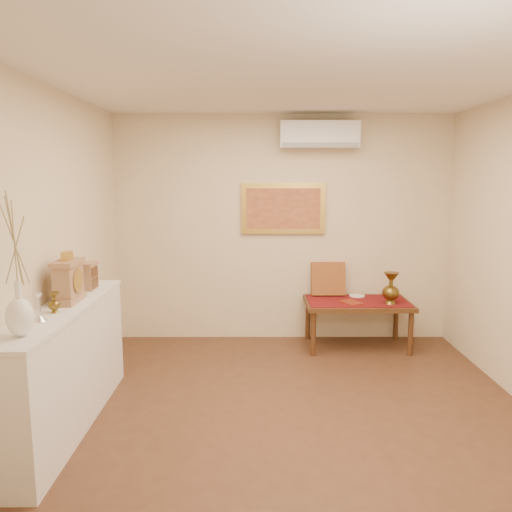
{
  "coord_description": "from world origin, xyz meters",
  "views": [
    {
      "loc": [
        -0.34,
        -3.73,
        1.96
      ],
      "look_at": [
        -0.33,
        1.15,
        1.19
      ],
      "focal_mm": 35.0,
      "sensor_mm": 36.0,
      "label": 1
    }
  ],
  "objects_px": {
    "display_ledge": "(66,367)",
    "mantel_clock": "(69,281)",
    "brass_urn_tall": "(391,285)",
    "wooden_chest": "(86,276)",
    "white_vase": "(16,266)",
    "low_table": "(357,307)"
  },
  "relations": [
    {
      "from": "white_vase",
      "to": "wooden_chest",
      "type": "distance_m",
      "value": 1.37
    },
    {
      "from": "white_vase",
      "to": "low_table",
      "type": "bearing_deg",
      "value": 44.46
    },
    {
      "from": "white_vase",
      "to": "brass_urn_tall",
      "type": "height_order",
      "value": "white_vase"
    },
    {
      "from": "brass_urn_tall",
      "to": "low_table",
      "type": "xyz_separation_m",
      "value": [
        -0.34,
        0.14,
        -0.29
      ]
    },
    {
      "from": "mantel_clock",
      "to": "wooden_chest",
      "type": "bearing_deg",
      "value": 91.87
    },
    {
      "from": "white_vase",
      "to": "wooden_chest",
      "type": "relative_size",
      "value": 3.67
    },
    {
      "from": "display_ledge",
      "to": "mantel_clock",
      "type": "height_order",
      "value": "mantel_clock"
    },
    {
      "from": "mantel_clock",
      "to": "wooden_chest",
      "type": "relative_size",
      "value": 1.68
    },
    {
      "from": "brass_urn_tall",
      "to": "white_vase",
      "type": "bearing_deg",
      "value": -140.56
    },
    {
      "from": "white_vase",
      "to": "display_ledge",
      "type": "distance_m",
      "value": 1.18
    },
    {
      "from": "display_ledge",
      "to": "wooden_chest",
      "type": "height_order",
      "value": "wooden_chest"
    },
    {
      "from": "mantel_clock",
      "to": "low_table",
      "type": "relative_size",
      "value": 0.34
    },
    {
      "from": "display_ledge",
      "to": "white_vase",
      "type": "bearing_deg",
      "value": -88.21
    },
    {
      "from": "white_vase",
      "to": "wooden_chest",
      "type": "height_order",
      "value": "white_vase"
    },
    {
      "from": "wooden_chest",
      "to": "display_ledge",
      "type": "bearing_deg",
      "value": -89.25
    },
    {
      "from": "brass_urn_tall",
      "to": "display_ledge",
      "type": "distance_m",
      "value": 3.49
    },
    {
      "from": "mantel_clock",
      "to": "low_table",
      "type": "distance_m",
      "value": 3.25
    },
    {
      "from": "mantel_clock",
      "to": "wooden_chest",
      "type": "xyz_separation_m",
      "value": [
        -0.01,
        0.46,
        -0.05
      ]
    },
    {
      "from": "brass_urn_tall",
      "to": "mantel_clock",
      "type": "relative_size",
      "value": 1.06
    },
    {
      "from": "mantel_clock",
      "to": "wooden_chest",
      "type": "height_order",
      "value": "mantel_clock"
    },
    {
      "from": "brass_urn_tall",
      "to": "wooden_chest",
      "type": "relative_size",
      "value": 1.78
    },
    {
      "from": "white_vase",
      "to": "display_ledge",
      "type": "relative_size",
      "value": 0.44
    }
  ]
}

